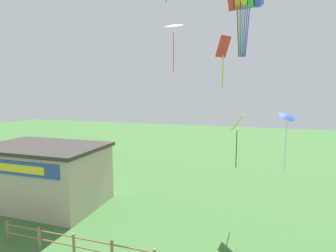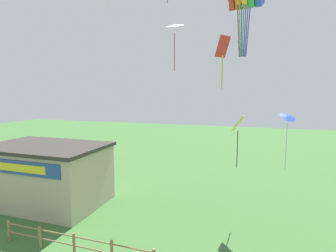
{
  "view_description": "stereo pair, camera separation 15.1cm",
  "coord_description": "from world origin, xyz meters",
  "px_view_note": "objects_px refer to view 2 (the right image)",
  "views": [
    {
      "loc": [
        3.79,
        -4.18,
        7.95
      ],
      "look_at": [
        0.0,
        7.84,
        6.38
      ],
      "focal_mm": 28.0,
      "sensor_mm": 36.0,
      "label": 1
    },
    {
      "loc": [
        3.93,
        -4.14,
        7.95
      ],
      "look_at": [
        0.0,
        7.84,
        6.38
      ],
      "focal_mm": 28.0,
      "sensor_mm": 36.0,
      "label": 2
    }
  ],
  "objects_px": {
    "seaside_building": "(46,174)",
    "kite_red_diamond": "(223,53)",
    "kite_blue_delta": "(288,121)",
    "kite_white_delta": "(175,26)",
    "kite_yellow_diamond": "(238,129)"
  },
  "relations": [
    {
      "from": "seaside_building",
      "to": "kite_red_diamond",
      "type": "relative_size",
      "value": 4.24
    },
    {
      "from": "kite_white_delta",
      "to": "kite_red_diamond",
      "type": "distance_m",
      "value": 8.52
    },
    {
      "from": "kite_yellow_diamond",
      "to": "seaside_building",
      "type": "bearing_deg",
      "value": -170.97
    },
    {
      "from": "kite_white_delta",
      "to": "kite_yellow_diamond",
      "type": "distance_m",
      "value": 8.03
    },
    {
      "from": "seaside_building",
      "to": "kite_yellow_diamond",
      "type": "distance_m",
      "value": 13.84
    },
    {
      "from": "kite_white_delta",
      "to": "kite_red_diamond",
      "type": "bearing_deg",
      "value": -59.75
    },
    {
      "from": "kite_yellow_diamond",
      "to": "kite_blue_delta",
      "type": "bearing_deg",
      "value": -46.58
    },
    {
      "from": "kite_yellow_diamond",
      "to": "kite_red_diamond",
      "type": "xyz_separation_m",
      "value": [
        -0.33,
        -6.28,
        3.8
      ]
    },
    {
      "from": "seaside_building",
      "to": "kite_yellow_diamond",
      "type": "bearing_deg",
      "value": 9.03
    },
    {
      "from": "kite_yellow_diamond",
      "to": "kite_red_diamond",
      "type": "bearing_deg",
      "value": -93.04
    },
    {
      "from": "seaside_building",
      "to": "kite_blue_delta",
      "type": "bearing_deg",
      "value": -2.03
    },
    {
      "from": "kite_blue_delta",
      "to": "kite_white_delta",
      "type": "distance_m",
      "value": 9.6
    },
    {
      "from": "kite_blue_delta",
      "to": "kite_yellow_diamond",
      "type": "xyz_separation_m",
      "value": [
        -2.51,
        2.66,
        -0.88
      ]
    },
    {
      "from": "seaside_building",
      "to": "kite_red_diamond",
      "type": "bearing_deg",
      "value": -17.99
    },
    {
      "from": "kite_blue_delta",
      "to": "kite_white_delta",
      "type": "height_order",
      "value": "kite_white_delta"
    }
  ]
}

